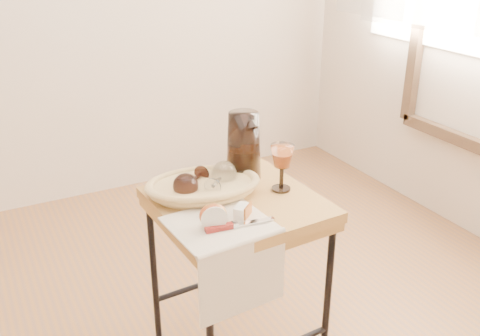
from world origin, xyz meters
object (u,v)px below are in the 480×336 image
goblet_lying_a (193,180)px  goblet_lying_b (219,179)px  wine_goblet (282,168)px  table_knife (237,224)px  bread_basket (203,188)px  pitcher (244,146)px  side_table (237,281)px  tea_towel (220,224)px  apple_half (213,215)px

goblet_lying_a → goblet_lying_b: goblet_lying_b is taller
wine_goblet → table_knife: (-0.25, -0.16, -0.07)m
bread_basket → goblet_lying_b: size_ratio=2.39×
pitcher → table_knife: bearing=-121.9°
wine_goblet → side_table: bearing=177.4°
side_table → bread_basket: 0.37m
tea_towel → bread_basket: (0.04, 0.21, 0.02)m
apple_half → wine_goblet: bearing=37.8°
table_knife → goblet_lying_b: bearing=84.0°
side_table → pitcher: pitcher is taller
side_table → bread_basket: bread_basket is taller
side_table → tea_towel: tea_towel is taller
tea_towel → table_knife: table_knife is taller
tea_towel → wine_goblet: 0.32m
tea_towel → apple_half: (-0.03, -0.01, 0.04)m
bread_basket → wine_goblet: bearing=-7.6°
tea_towel → wine_goblet: (0.29, 0.12, 0.08)m
apple_half → table_knife: size_ratio=0.39×
bread_basket → goblet_lying_b: goblet_lying_b is taller
pitcher → goblet_lying_b: bearing=-149.5°
apple_half → table_knife: bearing=-12.1°
bread_basket → pitcher: size_ratio=1.21×
goblet_lying_b → table_knife: (-0.05, -0.23, -0.04)m
bread_basket → tea_towel: bearing=-88.5°
pitcher → table_knife: 0.38m
table_knife → side_table: bearing=69.5°
table_knife → pitcher: bearing=65.9°
goblet_lying_b → apple_half: size_ratio=1.71×
side_table → goblet_lying_a: bearing=139.8°
pitcher → apple_half: size_ratio=3.39×
goblet_lying_b → tea_towel: bearing=-159.1°
tea_towel → goblet_lying_a: 0.23m
tea_towel → bread_basket: size_ratio=0.85×
side_table → wine_goblet: wine_goblet is taller
bread_basket → goblet_lying_b: 0.06m
tea_towel → pitcher: 0.37m
goblet_lying_a → goblet_lying_b: 0.09m
tea_towel → goblet_lying_b: size_ratio=2.04×
pitcher → tea_towel: bearing=-130.8°
side_table → pitcher: size_ratio=2.30×
goblet_lying_a → pitcher: 0.23m
pitcher → wine_goblet: pitcher is taller
pitcher → apple_half: bearing=-132.9°
bread_basket → pitcher: 0.22m
side_table → apple_half: 0.42m
goblet_lying_b → table_knife: goblet_lying_b is taller
wine_goblet → table_knife: 0.30m
side_table → bread_basket: size_ratio=1.91×
goblet_lying_b → table_knife: bearing=-146.3°
pitcher → wine_goblet: size_ratio=1.71×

